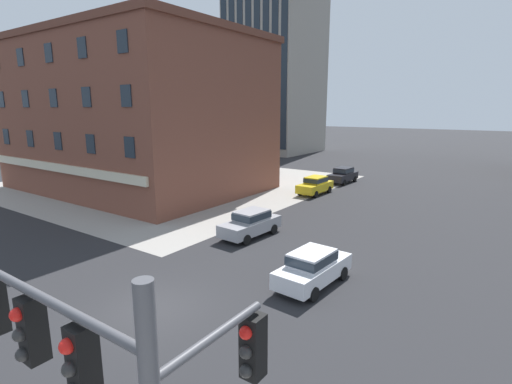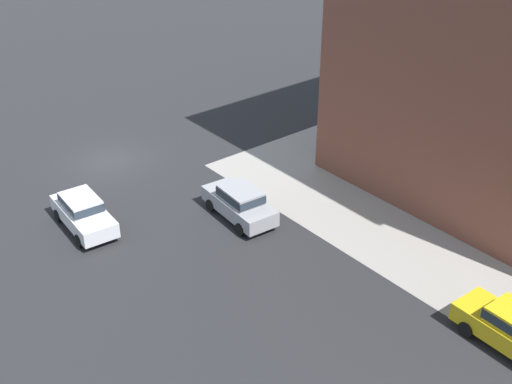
% 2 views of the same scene
% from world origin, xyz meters
% --- Properties ---
extents(ground_plane, '(320.00, 320.00, 0.00)m').
position_xyz_m(ground_plane, '(0.00, 0.00, 0.00)').
color(ground_plane, '#262628').
extents(car_main_northbound_far, '(2.13, 4.52, 1.68)m').
position_xyz_m(car_main_northbound_far, '(-2.10, 9.78, 0.92)').
color(car_main_northbound_far, '#99999E').
rests_on(car_main_northbound_far, ground).
extents(car_main_southbound_near, '(2.12, 4.51, 1.68)m').
position_xyz_m(car_main_southbound_near, '(4.36, 5.69, 0.92)').
color(car_main_southbound_near, silver).
rests_on(car_main_southbound_near, ground).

